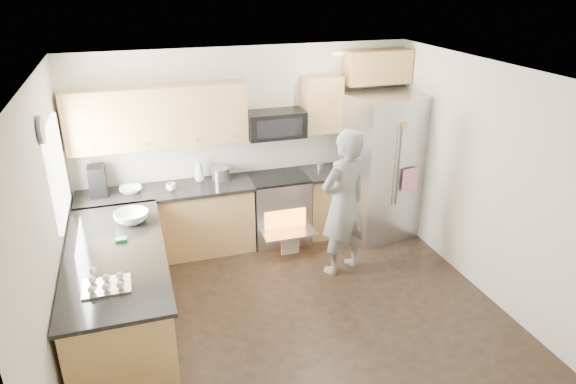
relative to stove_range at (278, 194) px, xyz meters
name	(u,v)px	position (x,y,z in m)	size (l,w,h in m)	color
ground	(292,312)	(-0.35, -1.69, -0.68)	(4.50, 4.50, 0.00)	black
room_shell	(288,170)	(-0.39, -1.68, 1.00)	(4.54, 4.04, 2.62)	beige
back_cabinet_run	(207,180)	(-0.94, 0.06, 0.29)	(4.45, 0.64, 2.50)	tan
peninsula	(121,291)	(-2.10, -1.44, -0.21)	(0.96, 2.36, 1.04)	tan
stove_range	(278,194)	(0.00, 0.00, 0.00)	(0.76, 0.97, 1.79)	#B7B7BC
refrigerator	(382,167)	(1.42, -0.24, 0.32)	(1.09, 0.91, 1.99)	#B7B7BC
person	(344,203)	(0.50, -1.04, 0.24)	(0.67, 0.44, 1.83)	gray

